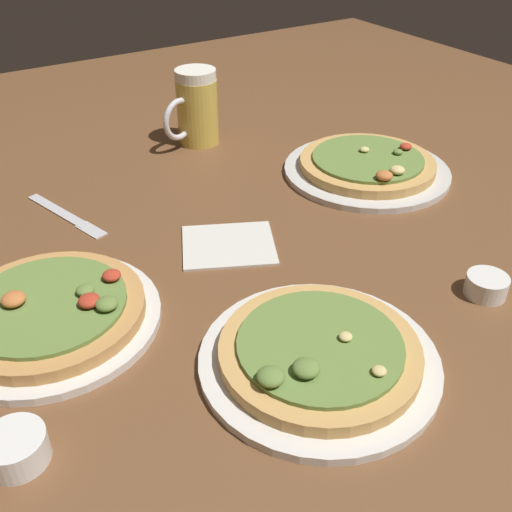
{
  "coord_description": "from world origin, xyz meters",
  "views": [
    {
      "loc": [
        -0.39,
        -0.61,
        0.52
      ],
      "look_at": [
        0.0,
        0.0,
        0.02
      ],
      "focal_mm": 41.24,
      "sensor_mm": 36.0,
      "label": 1
    }
  ],
  "objects": [
    {
      "name": "ground_plane",
      "position": [
        0.0,
        0.0,
        -0.01
      ],
      "size": [
        2.4,
        2.4,
        0.03
      ],
      "primitive_type": "cube",
      "color": "brown"
    },
    {
      "name": "pizza_plate_near",
      "position": [
        -0.05,
        -0.22,
        0.02
      ],
      "size": [
        0.29,
        0.29,
        0.05
      ],
      "color": "silver",
      "rests_on": "ground_plane"
    },
    {
      "name": "pizza_plate_far",
      "position": [
        0.35,
        0.15,
        0.02
      ],
      "size": [
        0.32,
        0.32,
        0.05
      ],
      "color": "silver",
      "rests_on": "ground_plane"
    },
    {
      "name": "pizza_plate_side",
      "position": [
        -0.3,
        0.04,
        0.02
      ],
      "size": [
        0.29,
        0.29,
        0.05
      ],
      "color": "silver",
      "rests_on": "ground_plane"
    },
    {
      "name": "beer_mug_dark",
      "position": [
        0.14,
        0.46,
        0.08
      ],
      "size": [
        0.14,
        0.09,
        0.16
      ],
      "color": "gold",
      "rests_on": "ground_plane"
    },
    {
      "name": "ramekin_sauce",
      "position": [
        -0.39,
        -0.16,
        0.02
      ],
      "size": [
        0.07,
        0.07,
        0.03
      ],
      "primitive_type": "cylinder",
      "color": "white",
      "rests_on": "ground_plane"
    },
    {
      "name": "ramekin_butter",
      "position": [
        0.24,
        -0.23,
        0.02
      ],
      "size": [
        0.06,
        0.06,
        0.03
      ],
      "primitive_type": "cylinder",
      "color": "white",
      "rests_on": "ground_plane"
    },
    {
      "name": "napkin_folded",
      "position": [
        -0.01,
        0.07,
        0.0
      ],
      "size": [
        0.19,
        0.18,
        0.01
      ],
      "primitive_type": "cube",
      "rotation": [
        0.0,
        0.0,
        -0.45
      ],
      "color": "silver",
      "rests_on": "ground_plane"
    },
    {
      "name": "knife_right",
      "position": [
        -0.2,
        0.3,
        0.0
      ],
      "size": [
        0.08,
        0.21,
        0.01
      ],
      "color": "silver",
      "rests_on": "ground_plane"
    }
  ]
}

